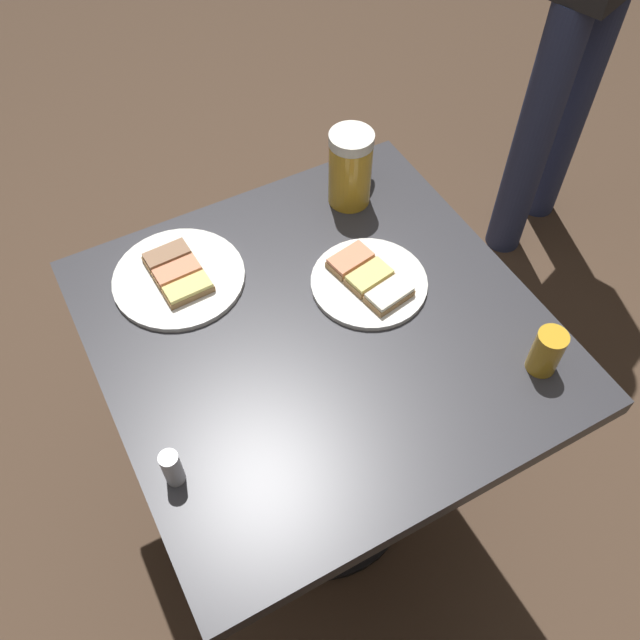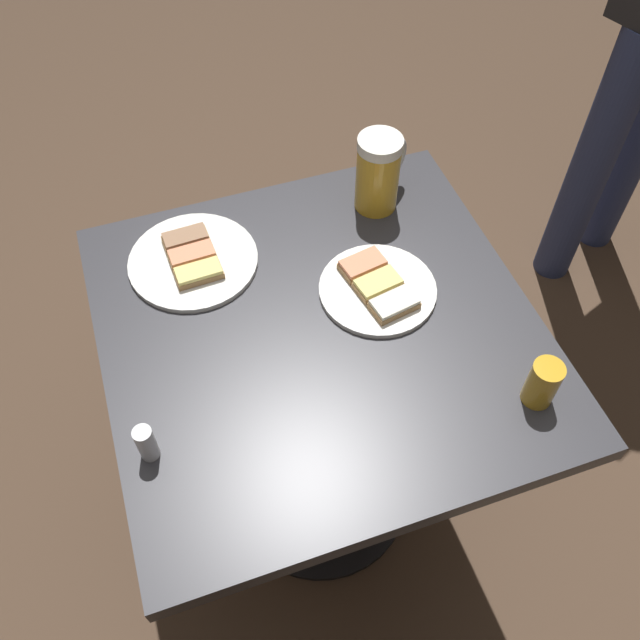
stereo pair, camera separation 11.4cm
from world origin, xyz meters
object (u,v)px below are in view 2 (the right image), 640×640
plate_near (378,288)px  beer_mug (379,172)px  plate_far (193,259)px  beer_glass_small (542,383)px  salt_shaker (146,443)px

plate_near → beer_mug: (0.08, 0.21, 0.07)m
plate_far → beer_glass_small: 0.64m
beer_mug → beer_glass_small: 0.50m
plate_far → salt_shaker: salt_shaker is taller
beer_mug → beer_glass_small: beer_mug is taller
beer_glass_small → salt_shaker: size_ratio=1.23×
plate_near → beer_mug: 0.24m
beer_mug → plate_near: bearing=-111.4°
plate_near → salt_shaker: salt_shaker is taller
plate_near → beer_mug: bearing=68.6°
plate_near → beer_glass_small: size_ratio=2.45×
beer_mug → beer_glass_small: (0.07, -0.49, -0.04)m
plate_near → beer_glass_small: 0.33m
plate_far → plate_near: bearing=-30.4°
beer_mug → beer_glass_small: size_ratio=1.84×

